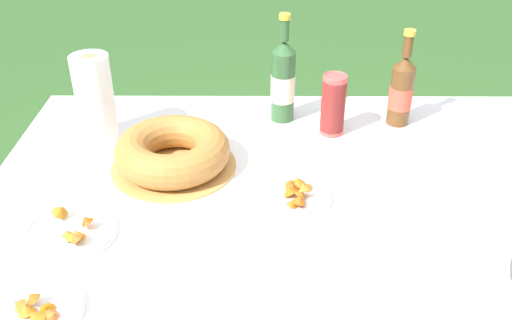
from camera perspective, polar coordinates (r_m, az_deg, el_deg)
The scene contains 10 objects.
garden_table at distance 1.51m, azimuth 7.05°, elevation -5.42°, with size 1.78×1.17×0.71m.
tablecloth at distance 1.48m, azimuth 7.17°, elevation -4.03°, with size 1.79×1.18×0.10m.
bundt_cake at distance 1.57m, azimuth -8.34°, elevation 0.83°, with size 0.34×0.34×0.10m.
cup_stack at distance 1.71m, azimuth 7.73°, elevation 5.47°, with size 0.07×0.07×0.19m.
cider_bottle_green at distance 1.77m, azimuth 2.72°, elevation 7.91°, with size 0.08×0.08×0.34m.
cider_bottle_amber at distance 1.81m, azimuth 14.34°, elevation 6.79°, with size 0.07×0.07×0.30m.
snack_plate_near at distance 1.45m, azimuth 3.81°, elevation -3.38°, with size 0.20×0.20×0.06m.
snack_plate_left at distance 1.40m, azimuth -18.09°, elevation -6.80°, with size 0.22×0.22×0.06m.
snack_plate_right at distance 1.23m, azimuth -21.35°, elevation -13.88°, with size 0.19×0.19×0.05m.
paper_towel_roll at distance 1.72m, azimuth -15.81°, elevation 5.97°, with size 0.11×0.11×0.26m.
Camera 1 is at (-0.18, -1.19, 1.56)m, focal length 40.00 mm.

